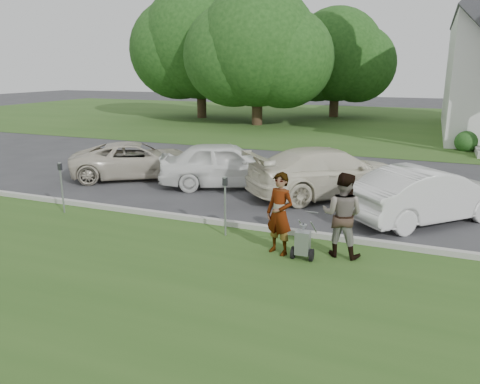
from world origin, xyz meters
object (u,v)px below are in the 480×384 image
Objects in this scene: tree_back at (336,59)px; person_right at (342,215)px; striping_cart at (303,243)px; car_a at (137,160)px; tree_far at (200,46)px; person_left at (280,214)px; tree_left at (257,52)px; car_c at (329,172)px; car_b at (226,164)px; parking_meter_far at (61,182)px; car_d at (427,194)px; parking_meter_near at (225,199)px.

tree_back is 31.19m from person_right.
car_a reaches higher than striping_cart.
tree_far reaches higher than person_left.
car_c is at bearing -62.95° from tree_left.
striping_cart is at bearing -67.52° from tree_left.
striping_cart is 9.54m from car_a.
car_b is (-4.16, 5.34, 0.41)m from striping_cart.
person_left is at bearing 137.46° from car_c.
parking_meter_far is 4.71m from car_a.
person_left is at bearing -159.05° from car_a.
car_d reaches higher than striping_cart.
tree_far is at bearing 140.32° from person_left.
tree_far is 7.87× the size of parking_meter_far.
striping_cart is at bearing 102.49° from car_d.
tree_far is 12.29× the size of striping_cart.
car_a is (7.57, -20.52, -5.02)m from tree_far.
car_d is (1.69, 3.35, -0.20)m from person_right.
car_b is at bearing -39.87° from person_right.
striping_cart is at bearing 6.87° from person_left.
tree_back is at bearing -73.80° from person_right.
parking_meter_near is 1.02× the size of parking_meter_far.
parking_meter_near is at bearing 78.92° from car_d.
person_left reaches higher than car_d.
tree_back reaches higher than parking_meter_near.
striping_cart is (15.47, -25.88, -5.32)m from tree_far.
tree_left reaches higher than person_left.
person_left is (14.89, -25.74, -4.77)m from tree_far.
car_d is (7.88, -26.99, -3.98)m from tree_back.
tree_far is 22.44m from car_a.
parking_meter_far is (2.24, -22.17, -4.18)m from tree_left.
parking_meter_near is 5.03m from car_b.
tree_back is 5.19× the size of person_left.
parking_meter_far is (-6.65, 0.57, 0.00)m from person_left.
car_a is at bearing 98.11° from parking_meter_far.
person_right is 0.42× the size of car_d.
tree_back is 1.99× the size of car_a.
parking_meter_near is at bearing 0.31° from parking_meter_far.
tree_far reaches higher than tree_back.
tree_left is at bearing 108.26° from parking_meter_near.
car_c is (-0.59, 5.49, 0.41)m from striping_cart.
striping_cart is at bearing -157.70° from car_a.
person_right is (1.30, 0.40, 0.02)m from person_left.
car_b is at bearing 126.81° from striping_cart.
tree_far is at bearing -13.26° from car_a.
car_a is at bearing -84.87° from tree_left.
striping_cart is at bearing -166.15° from car_b.
person_left is 0.38× the size of car_a.
tree_far is at bearing -52.75° from person_right.
person_right reaches higher than car_d.
person_right reaches higher than person_left.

